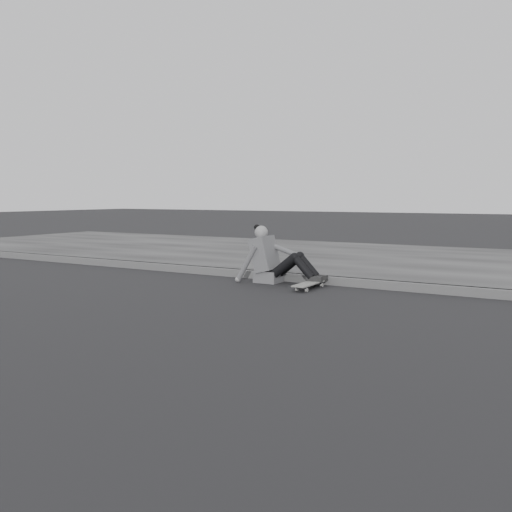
{
  "coord_description": "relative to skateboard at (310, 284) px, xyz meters",
  "views": [
    {
      "loc": [
        2.61,
        -5.21,
        1.31
      ],
      "look_at": [
        -1.24,
        1.41,
        0.5
      ],
      "focal_mm": 40.0,
      "sensor_mm": 36.0,
      "label": 1
    }
  ],
  "objects": [
    {
      "name": "ground",
      "position": [
        0.74,
        -2.06,
        -0.07
      ],
      "size": [
        80.0,
        80.0,
        0.0
      ],
      "primitive_type": "plane",
      "color": "black",
      "rests_on": "ground"
    },
    {
      "name": "curb",
      "position": [
        0.74,
        0.52,
        -0.01
      ],
      "size": [
        24.0,
        0.16,
        0.12
      ],
      "primitive_type": "cube",
      "color": "#4F4F4F",
      "rests_on": "ground"
    },
    {
      "name": "sidewalk",
      "position": [
        0.74,
        3.54,
        -0.01
      ],
      "size": [
        24.0,
        6.0,
        0.12
      ],
      "primitive_type": "cube",
      "color": "#3A3A3A",
      "rests_on": "ground"
    },
    {
      "name": "skateboard",
      "position": [
        0.0,
        0.0,
        0.0
      ],
      "size": [
        0.2,
        0.78,
        0.09
      ],
      "color": "gray",
      "rests_on": "ground"
    },
    {
      "name": "seated_woman",
      "position": [
        -0.73,
        0.25,
        0.29
      ],
      "size": [
        1.38,
        0.46,
        0.88
      ],
      "color": "#555558",
      "rests_on": "ground"
    }
  ]
}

